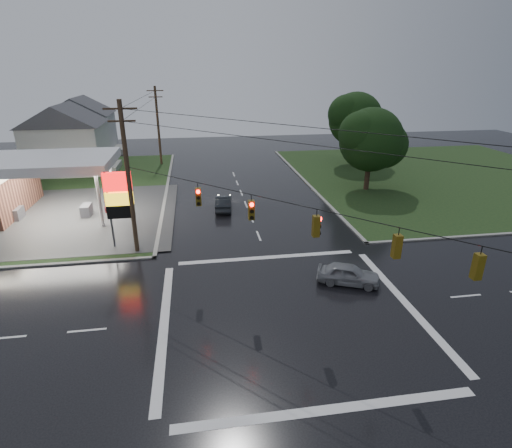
{
  "coord_description": "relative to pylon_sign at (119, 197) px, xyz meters",
  "views": [
    {
      "loc": [
        -4.84,
        -18.68,
        13.09
      ],
      "look_at": [
        -0.97,
        6.22,
        3.0
      ],
      "focal_mm": 28.0,
      "sensor_mm": 36.0,
      "label": 1
    }
  ],
  "objects": [
    {
      "name": "ground",
      "position": [
        10.5,
        -10.5,
        -4.01
      ],
      "size": [
        120.0,
        120.0,
        0.0
      ],
      "primitive_type": "plane",
      "color": "black",
      "rests_on": "ground"
    },
    {
      "name": "grass_ne",
      "position": [
        36.5,
        15.5,
        -3.97
      ],
      "size": [
        36.0,
        36.0,
        0.08
      ],
      "primitive_type": "cube",
      "color": "#193116",
      "rests_on": "ground"
    },
    {
      "name": "pylon_sign",
      "position": [
        0.0,
        0.0,
        0.0
      ],
      "size": [
        2.0,
        0.35,
        6.0
      ],
      "color": "#59595E",
      "rests_on": "ground"
    },
    {
      "name": "utility_pole_nw",
      "position": [
        1.0,
        -1.0,
        1.71
      ],
      "size": [
        2.2,
        0.32,
        11.0
      ],
      "color": "#382619",
      "rests_on": "ground"
    },
    {
      "name": "utility_pole_n",
      "position": [
        1.0,
        27.5,
        1.46
      ],
      "size": [
        2.2,
        0.32,
        10.5
      ],
      "color": "#382619",
      "rests_on": "ground"
    },
    {
      "name": "traffic_signals",
      "position": [
        10.52,
        -10.52,
        2.47
      ],
      "size": [
        26.87,
        26.87,
        1.47
      ],
      "color": "black",
      "rests_on": "ground"
    },
    {
      "name": "house_near",
      "position": [
        -10.45,
        25.5,
        0.39
      ],
      "size": [
        11.05,
        8.48,
        8.6
      ],
      "color": "silver",
      "rests_on": "ground"
    },
    {
      "name": "house_far",
      "position": [
        -11.45,
        37.5,
        0.39
      ],
      "size": [
        11.05,
        8.48,
        8.6
      ],
      "color": "silver",
      "rests_on": "ground"
    },
    {
      "name": "tree_ne_near",
      "position": [
        24.64,
        11.49,
        1.55
      ],
      "size": [
        7.99,
        6.8,
        8.98
      ],
      "color": "black",
      "rests_on": "ground"
    },
    {
      "name": "tree_ne_far",
      "position": [
        27.65,
        23.49,
        2.17
      ],
      "size": [
        8.46,
        7.2,
        9.8
      ],
      "color": "black",
      "rests_on": "ground"
    },
    {
      "name": "car_north",
      "position": [
        8.18,
        7.47,
        -3.31
      ],
      "size": [
        1.94,
        4.38,
        1.4
      ],
      "primitive_type": "imported",
      "rotation": [
        0.0,
        0.0,
        3.03
      ],
      "color": "black",
      "rests_on": "ground"
    },
    {
      "name": "car_crossing",
      "position": [
        14.94,
        -7.92,
        -3.34
      ],
      "size": [
        4.25,
        2.98,
        1.34
      ],
      "primitive_type": "imported",
      "rotation": [
        0.0,
        0.0,
        1.17
      ],
      "color": "gray",
      "rests_on": "ground"
    },
    {
      "name": "car_pump",
      "position": [
        -2.5,
        9.62,
        -3.43
      ],
      "size": [
        2.36,
        4.26,
        1.17
      ],
      "primitive_type": "imported",
      "rotation": [
        0.0,
        0.0,
        0.19
      ],
      "color": "#571317",
      "rests_on": "ground"
    }
  ]
}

